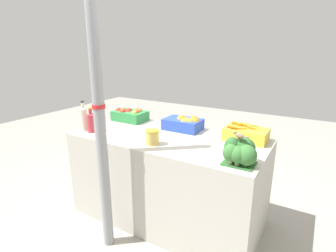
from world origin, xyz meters
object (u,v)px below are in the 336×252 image
Objects in this scene: pickle_jar at (152,137)px; sparrow_bird at (239,135)px; apple_crate at (130,115)px; orange_crate at (184,123)px; carrot_crate at (246,134)px; support_pole at (100,120)px; juice_bottle_ruby at (91,122)px; juice_bottle_cloudy at (84,118)px; broccoli_pile at (240,152)px.

sparrow_bird reaches higher than pickle_jar.
sparrow_bird is (1.39, -0.53, 0.15)m from apple_crate.
orange_crate is 0.61m from carrot_crate.
juice_bottle_ruby is at bearing 144.24° from support_pole.
support_pole is 1.03m from sparrow_bird.
sparrow_bird is at bearing -81.01° from carrot_crate.
apple_crate is 0.53m from juice_bottle_ruby.
apple_crate is 0.55m from juice_bottle_cloudy.
support_pole is 6.05× the size of carrot_crate.
orange_crate is (0.28, 0.86, -0.19)m from support_pole.
orange_crate is 0.51m from pickle_jar.
pickle_jar is (0.80, 0.02, -0.06)m from juice_bottle_cloudy.
juice_bottle_ruby is at bearing 22.00° from sparrow_bird.
pickle_jar is at bearing -142.03° from carrot_crate.
broccoli_pile is 1.91× the size of pickle_jar.
support_pole reaches higher than juice_bottle_cloudy.
apple_crate is at bearing 179.78° from orange_crate.
juice_bottle_cloudy is (-0.15, -0.53, 0.06)m from apple_crate.
sparrow_bird is at bearing -20.95° from apple_crate.
carrot_crate reaches higher than apple_crate.
pickle_jar is at bearing 178.56° from broccoli_pile.
support_pole is 17.06× the size of sparrow_bird.
support_pole reaches higher than orange_crate.
orange_crate reaches higher than pickle_jar.
orange_crate is at bearing -15.18° from sparrow_bird.
juice_bottle_cloudy reaches higher than pickle_jar.
support_pole is at bearing -64.33° from apple_crate.
support_pole reaches higher than carrot_crate.
orange_crate is 0.91m from juice_bottle_ruby.
orange_crate is at bearing 35.50° from juice_bottle_ruby.
juice_bottle_cloudy is 0.10m from juice_bottle_ruby.
sparrow_bird is (0.74, -0.02, 0.15)m from pickle_jar.
broccoli_pile is at bearing 18.65° from support_pole.
support_pole reaches higher than juice_bottle_ruby.
support_pole is 1.06m from broccoli_pile.
pickle_jar is (0.24, 0.35, -0.20)m from support_pole.
carrot_crate is 0.83m from pickle_jar.
sparrow_bird is (-0.01, -0.00, 0.12)m from broccoli_pile.
juice_bottle_cloudy is 0.80m from pickle_jar.
sparrow_bird is (1.44, -0.00, 0.11)m from juice_bottle_ruby.
juice_bottle_ruby is (-1.45, -0.00, 0.01)m from broccoli_pile.
support_pole is 9.12× the size of broccoli_pile.
juice_bottle_ruby is (-0.05, -0.53, 0.04)m from apple_crate.
broccoli_pile is at bearing -1.44° from pickle_jar.
pickle_jar is at bearing 20.26° from sparrow_bird.
apple_crate is at bearing 159.40° from broccoli_pile.
support_pole reaches higher than apple_crate.
juice_bottle_ruby is 0.70m from pickle_jar.
juice_bottle_cloudy is at bearing 180.00° from juice_bottle_ruby.
carrot_crate is at bearing 20.10° from juice_bottle_cloudy.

